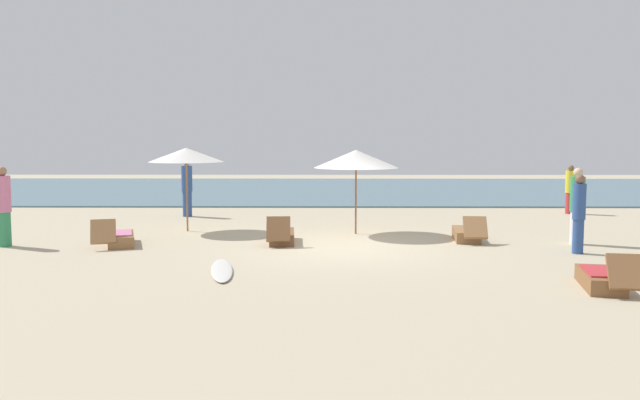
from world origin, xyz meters
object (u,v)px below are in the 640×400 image
Objects in this scene: lounger_3 at (467,234)px; person_5 at (579,213)px; lounger_2 at (603,279)px; person_3 at (570,189)px; umbrella_2 at (186,155)px; lounger_0 at (119,238)px; person_1 at (187,187)px; surfboard at (222,270)px; umbrella_1 at (356,159)px; person_2 at (577,206)px; person_4 at (3,206)px; lounger_4 at (282,236)px.

person_5 is at bearing -42.05° from lounger_3.
person_3 is at bearing 72.69° from lounger_2.
umbrella_2 is 3.33m from lounger_0.
person_5 is at bearing -20.00° from umbrella_2.
person_1 is 0.81× the size of surfboard.
lounger_2 is at bearing -58.24° from umbrella_1.
umbrella_1 is 6.73m from person_1.
umbrella_1 reaches higher than person_2.
lounger_0 reaches higher than lounger_3.
person_2 is at bearing 71.17° from person_5.
person_4 is at bearing -117.61° from person_1.
person_1 is at bearing 144.34° from umbrella_1.
lounger_2 is 13.31m from person_4.
umbrella_2 is 1.30× the size of person_5.
person_3 is (9.43, 6.33, 0.67)m from lounger_4.
lounger_0 is 5.91m from person_1.
person_3 is 14.33m from surfboard.
lounger_4 is (-4.70, -0.46, 0.00)m from lounger_3.
umbrella_2 is at bearing 160.00° from person_5.
umbrella_1 is 1.22× the size of person_2.
person_1 is 1.06× the size of person_5.
surfboard is at bearing -71.80° from umbrella_2.
lounger_4 is at bearing 5.69° from lounger_0.
lounger_0 is at bearing 155.34° from lounger_2.
person_4 is at bearing -156.70° from person_3.
person_4 is 0.82× the size of surfboard.
person_2 reaches higher than lounger_0.
lounger_3 is at bearing 35.24° from surfboard.
lounger_2 is at bearing -104.06° from person_5.
person_2 reaches higher than lounger_4.
person_4 is at bearing 152.74° from surfboard.
person_3 is at bearing 26.72° from lounger_0.
person_2 is (7.25, -0.12, 0.78)m from lounger_4.
person_1 is (0.44, 5.84, 0.79)m from lounger_0.
person_1 reaches higher than person_2.
lounger_2 is 7.70m from lounger_4.
person_2 is 1.13× the size of person_3.
lounger_3 is at bearing -128.88° from person_3.
person_2 is (1.32, 4.79, 0.78)m from lounger_2.
lounger_0 is at bearing -94.31° from person_1.
surfboard is at bearing 168.53° from lounger_2.
person_2 is (11.17, 0.27, 0.78)m from lounger_0.
umbrella_2 is (-4.68, 0.48, 0.09)m from umbrella_1.
lounger_2 is at bearing -11.47° from surfboard.
umbrella_1 is at bearing 18.63° from lounger_0.
person_3 is at bearing 33.89° from lounger_4.
lounger_4 is 6.71m from person_4.
umbrella_1 is 3.10m from lounger_4.
lounger_3 is at bearing 137.95° from person_5.
person_1 is (-8.18, 4.98, 0.79)m from lounger_3.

